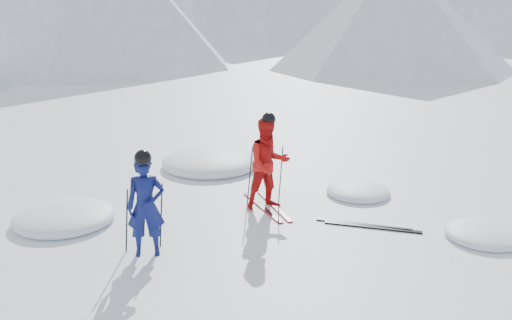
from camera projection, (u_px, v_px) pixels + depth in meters
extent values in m
plane|color=white|center=(339.00, 218.00, 10.02)|extent=(160.00, 160.00, 0.00)
cone|color=#B2BCD1|center=(392.00, 12.00, 30.68)|extent=(14.00, 14.00, 6.50)
imported|color=#0E1554|center=(146.00, 207.00, 8.39)|extent=(0.63, 0.46, 1.61)
imported|color=red|center=(268.00, 164.00, 10.30)|extent=(0.92, 0.75, 1.77)
cylinder|color=black|center=(127.00, 221.00, 8.52)|extent=(0.11, 0.08, 1.07)
cylinder|color=black|center=(161.00, 215.00, 8.76)|extent=(0.11, 0.07, 1.07)
cylinder|color=black|center=(250.00, 176.00, 10.53)|extent=(0.12, 0.09, 1.18)
cylinder|color=black|center=(281.00, 175.00, 10.60)|extent=(0.12, 0.08, 1.18)
cube|color=black|center=(262.00, 207.00, 10.51)|extent=(0.31, 1.70, 0.03)
cube|color=black|center=(274.00, 206.00, 10.57)|extent=(0.19, 1.70, 0.03)
cube|color=black|center=(364.00, 225.00, 9.70)|extent=(1.47, 1.02, 0.03)
cube|color=black|center=(372.00, 227.00, 9.58)|extent=(1.50, 0.97, 0.03)
ellipsoid|color=white|center=(65.00, 222.00, 9.87)|extent=(1.82, 1.82, 0.40)
ellipsoid|color=white|center=(358.00, 194.00, 11.27)|extent=(1.32, 1.32, 0.29)
ellipsoid|color=white|center=(211.00, 167.00, 13.14)|extent=(2.35, 2.35, 0.52)
ellipsoid|color=white|center=(484.00, 238.00, 9.20)|extent=(1.30, 1.30, 0.29)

